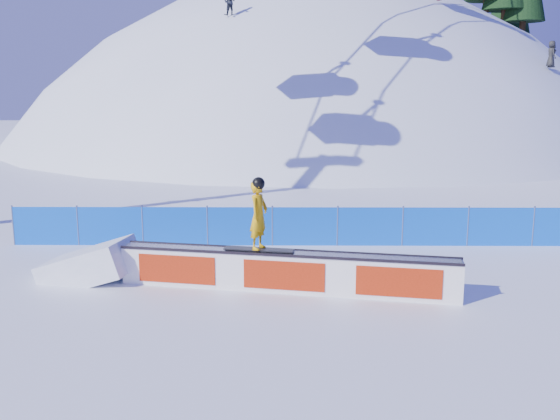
{
  "coord_description": "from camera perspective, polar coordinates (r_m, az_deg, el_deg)",
  "views": [
    {
      "loc": [
        -2.61,
        -14.19,
        4.78
      ],
      "look_at": [
        -2.74,
        1.62,
        1.68
      ],
      "focal_mm": 40.0,
      "sensor_mm": 36.0,
      "label": 1
    }
  ],
  "objects": [
    {
      "name": "rail_box",
      "position": [
        14.93,
        0.54,
        -5.64
      ],
      "size": [
        8.12,
        2.09,
        0.98
      ],
      "rotation": [
        0.0,
        0.0,
        -0.19
      ],
      "color": "white",
      "rests_on": "ground"
    },
    {
      "name": "snowboarder",
      "position": [
        14.73,
        -1.96,
        -0.42
      ],
      "size": [
        1.71,
        0.7,
        1.76
      ],
      "rotation": [
        0.0,
        0.0,
        1.14
      ],
      "color": "black",
      "rests_on": "rail_box"
    },
    {
      "name": "ground",
      "position": [
        15.2,
        10.43,
        -7.43
      ],
      "size": [
        160.0,
        160.0,
        0.0
      ],
      "primitive_type": "plane",
      "color": "white",
      "rests_on": "ground"
    },
    {
      "name": "safety_fence",
      "position": [
        19.33,
        8.23,
        -1.51
      ],
      "size": [
        22.05,
        0.05,
        1.3
      ],
      "color": "blue",
      "rests_on": "ground"
    },
    {
      "name": "snow_ramp",
      "position": [
        16.74,
        -16.97,
        -6.0
      ],
      "size": [
        2.59,
        1.89,
        1.47
      ],
      "primitive_type": null,
      "rotation": [
        0.0,
        -0.31,
        -0.19
      ],
      "color": "white",
      "rests_on": "ground"
    },
    {
      "name": "snow_hill",
      "position": [
        60.69,
        2.96,
        -10.97
      ],
      "size": [
        64.0,
        64.0,
        64.0
      ],
      "color": "white",
      "rests_on": "ground"
    }
  ]
}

